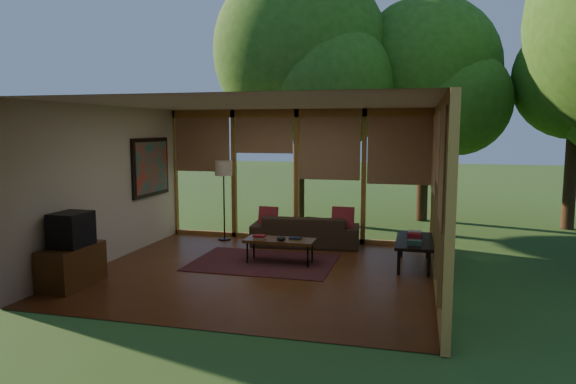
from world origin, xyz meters
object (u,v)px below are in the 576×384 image
(coffee_table, at_px, (280,241))
(television, at_px, (71,229))
(media_cabinet, at_px, (72,266))
(sofa, at_px, (305,230))
(side_console, at_px, (414,242))
(floor_lamp, at_px, (224,173))

(coffee_table, bearing_deg, television, -142.66)
(coffee_table, bearing_deg, media_cabinet, -142.87)
(sofa, height_order, side_console, sofa)
(sofa, distance_m, media_cabinet, 4.39)
(television, height_order, side_console, television)
(television, bearing_deg, floor_lamp, 74.31)
(side_console, bearing_deg, media_cabinet, -154.03)
(television, bearing_deg, sofa, 51.21)
(sofa, height_order, coffee_table, sofa)
(sofa, bearing_deg, side_console, 148.53)
(media_cabinet, xyz_separation_m, television, (0.02, 0.00, 0.55))
(media_cabinet, distance_m, television, 0.55)
(sofa, relative_size, side_console, 1.50)
(coffee_table, bearing_deg, floor_lamp, 136.45)
(media_cabinet, bearing_deg, coffee_table, 37.13)
(floor_lamp, bearing_deg, side_console, -16.67)
(floor_lamp, bearing_deg, media_cabinet, -105.99)
(side_console, bearing_deg, sofa, 153.64)
(media_cabinet, relative_size, side_console, 0.71)
(media_cabinet, height_order, coffee_table, media_cabinet)
(media_cabinet, bearing_deg, side_console, 25.97)
(television, xyz_separation_m, coffee_table, (2.61, 1.99, -0.46))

